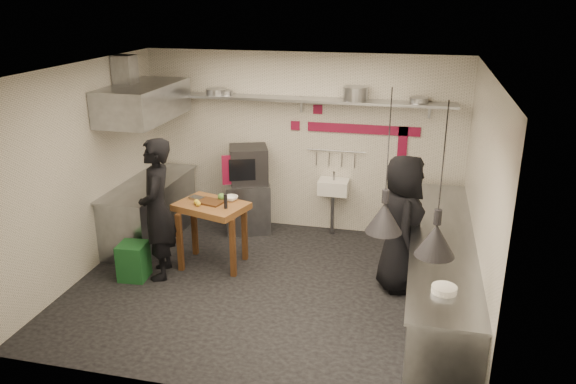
% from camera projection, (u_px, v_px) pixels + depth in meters
% --- Properties ---
extents(floor, '(5.00, 5.00, 0.00)m').
position_uv_depth(floor, '(268.00, 287.00, 7.34)').
color(floor, black).
rests_on(floor, ground).
extents(ceiling, '(5.00, 5.00, 0.00)m').
position_uv_depth(ceiling, '(265.00, 70.00, 6.40)').
color(ceiling, beige).
rests_on(ceiling, floor).
extents(wall_back, '(5.00, 0.04, 2.80)m').
position_uv_depth(wall_back, '(302.00, 143.00, 8.79)').
color(wall_back, silver).
rests_on(wall_back, floor).
extents(wall_front, '(5.00, 0.04, 2.80)m').
position_uv_depth(wall_front, '(203.00, 261.00, 4.94)').
color(wall_front, silver).
rests_on(wall_front, floor).
extents(wall_left, '(0.04, 4.20, 2.80)m').
position_uv_depth(wall_left, '(84.00, 171.00, 7.41)').
color(wall_left, silver).
rests_on(wall_left, floor).
extents(wall_right, '(0.04, 4.20, 2.80)m').
position_uv_depth(wall_right, '(480.00, 202.00, 6.32)').
color(wall_right, silver).
rests_on(wall_right, floor).
extents(red_band_horiz, '(1.70, 0.02, 0.14)m').
position_uv_depth(red_band_horiz, '(363.00, 129.00, 8.47)').
color(red_band_horiz, maroon).
rests_on(red_band_horiz, wall_back).
extents(red_band_vert, '(0.14, 0.02, 1.10)m').
position_uv_depth(red_band_vert, '(401.00, 162.00, 8.50)').
color(red_band_vert, maroon).
rests_on(red_band_vert, wall_back).
extents(red_tile_a, '(0.14, 0.02, 0.14)m').
position_uv_depth(red_tile_a, '(318.00, 109.00, 8.53)').
color(red_tile_a, maroon).
rests_on(red_tile_a, wall_back).
extents(red_tile_b, '(0.14, 0.02, 0.14)m').
position_uv_depth(red_tile_b, '(295.00, 126.00, 8.70)').
color(red_tile_b, maroon).
rests_on(red_tile_b, wall_back).
extents(back_shelf, '(4.60, 0.34, 0.04)m').
position_uv_depth(back_shelf, '(300.00, 99.00, 8.38)').
color(back_shelf, gray).
rests_on(back_shelf, wall_back).
extents(shelf_bracket_left, '(0.04, 0.06, 0.24)m').
position_uv_depth(shelf_bracket_left, '(186.00, 99.00, 8.97)').
color(shelf_bracket_left, gray).
rests_on(shelf_bracket_left, wall_back).
extents(shelf_bracket_mid, '(0.04, 0.06, 0.24)m').
position_uv_depth(shelf_bracket_mid, '(302.00, 104.00, 8.55)').
color(shelf_bracket_mid, gray).
rests_on(shelf_bracket_mid, wall_back).
extents(shelf_bracket_right, '(0.04, 0.06, 0.24)m').
position_uv_depth(shelf_bracket_right, '(429.00, 110.00, 8.14)').
color(shelf_bracket_right, gray).
rests_on(shelf_bracket_right, wall_back).
extents(pan_far_left, '(0.38, 0.38, 0.09)m').
position_uv_depth(pan_far_left, '(216.00, 92.00, 8.65)').
color(pan_far_left, gray).
rests_on(pan_far_left, back_shelf).
extents(pan_mid_left, '(0.28, 0.28, 0.07)m').
position_uv_depth(pan_mid_left, '(226.00, 93.00, 8.62)').
color(pan_mid_left, gray).
rests_on(pan_mid_left, back_shelf).
extents(stock_pot, '(0.41, 0.41, 0.20)m').
position_uv_depth(stock_pot, '(355.00, 94.00, 8.16)').
color(stock_pot, gray).
rests_on(stock_pot, back_shelf).
extents(pan_right, '(0.33, 0.33, 0.08)m').
position_uv_depth(pan_right, '(419.00, 100.00, 7.99)').
color(pan_right, gray).
rests_on(pan_right, back_shelf).
extents(oven_stand, '(0.87, 0.83, 0.80)m').
position_uv_depth(oven_stand, '(248.00, 206.00, 8.99)').
color(oven_stand, gray).
rests_on(oven_stand, floor).
extents(combi_oven, '(0.72, 0.70, 0.58)m').
position_uv_depth(combi_oven, '(249.00, 165.00, 8.76)').
color(combi_oven, black).
rests_on(combi_oven, oven_stand).
extents(oven_door, '(0.53, 0.23, 0.46)m').
position_uv_depth(oven_door, '(240.00, 170.00, 8.52)').
color(oven_door, maroon).
rests_on(oven_door, combi_oven).
extents(oven_glass, '(0.38, 0.16, 0.34)m').
position_uv_depth(oven_glass, '(242.00, 170.00, 8.50)').
color(oven_glass, black).
rests_on(oven_glass, oven_door).
extents(hand_sink, '(0.46, 0.34, 0.22)m').
position_uv_depth(hand_sink, '(334.00, 187.00, 8.72)').
color(hand_sink, white).
rests_on(hand_sink, wall_back).
extents(sink_tap, '(0.03, 0.03, 0.14)m').
position_uv_depth(sink_tap, '(334.00, 176.00, 8.65)').
color(sink_tap, gray).
rests_on(sink_tap, hand_sink).
extents(sink_drain, '(0.06, 0.06, 0.66)m').
position_uv_depth(sink_drain, '(332.00, 214.00, 8.83)').
color(sink_drain, gray).
rests_on(sink_drain, floor).
extents(utensil_rail, '(0.90, 0.02, 0.02)m').
position_uv_depth(utensil_rail, '(336.00, 151.00, 8.66)').
color(utensil_rail, gray).
rests_on(utensil_rail, wall_back).
extents(counter_right, '(0.70, 3.80, 0.90)m').
position_uv_depth(counter_right, '(440.00, 274.00, 6.72)').
color(counter_right, gray).
rests_on(counter_right, floor).
extents(counter_right_top, '(0.76, 3.90, 0.03)m').
position_uv_depth(counter_right_top, '(444.00, 238.00, 6.56)').
color(counter_right_top, gray).
rests_on(counter_right_top, counter_right).
extents(plate_stack, '(0.25, 0.25, 0.07)m').
position_uv_depth(plate_stack, '(444.00, 289.00, 5.34)').
color(plate_stack, white).
rests_on(plate_stack, counter_right_top).
extents(small_bowl_right, '(0.24, 0.24, 0.05)m').
position_uv_depth(small_bowl_right, '(442.00, 289.00, 5.36)').
color(small_bowl_right, white).
rests_on(small_bowl_right, counter_right_top).
extents(counter_left, '(0.70, 1.90, 0.90)m').
position_uv_depth(counter_left, '(150.00, 212.00, 8.61)').
color(counter_left, gray).
rests_on(counter_left, floor).
extents(counter_left_top, '(0.76, 2.00, 0.03)m').
position_uv_depth(counter_left_top, '(148.00, 183.00, 8.46)').
color(counter_left_top, gray).
rests_on(counter_left_top, counter_left).
extents(extractor_hood, '(0.78, 1.60, 0.50)m').
position_uv_depth(extractor_hood, '(144.00, 102.00, 8.03)').
color(extractor_hood, gray).
rests_on(extractor_hood, ceiling).
extents(hood_duct, '(0.28, 0.28, 0.50)m').
position_uv_depth(hood_duct, '(125.00, 73.00, 7.95)').
color(hood_duct, gray).
rests_on(hood_duct, ceiling).
extents(green_bin, '(0.38, 0.38, 0.50)m').
position_uv_depth(green_bin, '(134.00, 261.00, 7.48)').
color(green_bin, '#185123').
rests_on(green_bin, floor).
extents(prep_table, '(1.07, 0.88, 0.92)m').
position_uv_depth(prep_table, '(213.00, 234.00, 7.79)').
color(prep_table, brown).
rests_on(prep_table, floor).
extents(cutting_board, '(0.41, 0.33, 0.02)m').
position_uv_depth(cutting_board, '(210.00, 202.00, 7.66)').
color(cutting_board, '#4E2D15').
rests_on(cutting_board, prep_table).
extents(pepper_mill, '(0.06, 0.06, 0.20)m').
position_uv_depth(pepper_mill, '(226.00, 201.00, 7.43)').
color(pepper_mill, black).
rests_on(pepper_mill, prep_table).
extents(lemon_a, '(0.09, 0.09, 0.07)m').
position_uv_depth(lemon_a, '(196.00, 202.00, 7.58)').
color(lemon_a, gold).
rests_on(lemon_a, prep_table).
extents(lemon_b, '(0.08, 0.08, 0.07)m').
position_uv_depth(lemon_b, '(198.00, 204.00, 7.52)').
color(lemon_b, gold).
rests_on(lemon_b, prep_table).
extents(veg_ball, '(0.14, 0.14, 0.10)m').
position_uv_depth(veg_ball, '(221.00, 197.00, 7.74)').
color(veg_ball, '#497D33').
rests_on(veg_ball, prep_table).
extents(steel_tray, '(0.23, 0.19, 0.03)m').
position_uv_depth(steel_tray, '(197.00, 198.00, 7.80)').
color(steel_tray, gray).
rests_on(steel_tray, prep_table).
extents(bowl, '(0.24, 0.24, 0.06)m').
position_uv_depth(bowl, '(231.00, 198.00, 7.74)').
color(bowl, white).
rests_on(bowl, prep_table).
extents(heat_lamp_near, '(0.48, 0.48, 1.47)m').
position_uv_depth(heat_lamp_near, '(388.00, 163.00, 5.47)').
color(heat_lamp_near, black).
rests_on(heat_lamp_near, ceiling).
extents(heat_lamp_far, '(0.37, 0.37, 1.41)m').
position_uv_depth(heat_lamp_far, '(441.00, 181.00, 4.83)').
color(heat_lamp_far, black).
rests_on(heat_lamp_far, ceiling).
extents(chef_left, '(0.65, 0.80, 1.90)m').
position_uv_depth(chef_left, '(157.00, 209.00, 7.34)').
color(chef_left, black).
rests_on(chef_left, floor).
extents(chef_right, '(0.70, 0.95, 1.78)m').
position_uv_depth(chef_right, '(402.00, 224.00, 7.04)').
color(chef_right, black).
rests_on(chef_right, floor).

